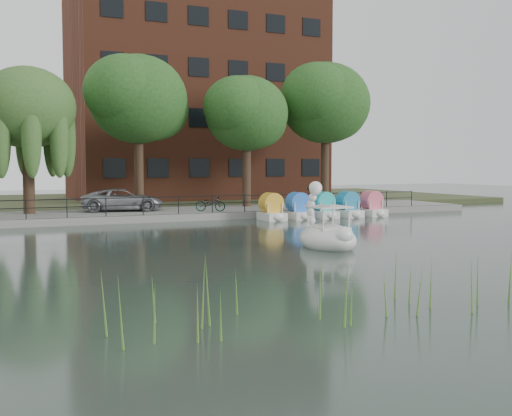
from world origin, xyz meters
TOP-DOWN VIEW (x-y plane):
  - ground_plane at (0.00, 0.00)m, footprint 120.00×120.00m
  - promenade at (0.00, 16.00)m, footprint 40.00×6.00m
  - kerb at (0.00, 13.05)m, footprint 40.00×0.25m
  - land_strip at (0.00, 30.00)m, footprint 60.00×22.00m
  - railing at (0.00, 13.25)m, footprint 32.00×0.05m
  - apartment_building at (7.00, 29.97)m, footprint 20.00×10.07m
  - willow_mid at (-7.50, 17.00)m, footprint 5.32×5.32m
  - broadleaf_center at (-1.00, 18.00)m, footprint 6.00×6.00m
  - broadleaf_right at (6.00, 17.50)m, footprint 5.40×5.40m
  - broadleaf_far at (12.50, 18.50)m, footprint 6.30×6.30m
  - minivan at (-2.36, 16.65)m, footprint 3.31×5.77m
  - bicycle at (2.28, 14.30)m, footprint 1.34×1.80m
  - swan_boat at (1.70, 0.16)m, footprint 1.95×3.10m
  - pedal_boat_row at (8.38, 11.68)m, footprint 7.95×1.70m

SIDE VIEW (x-z plane):
  - ground_plane at x=0.00m, z-range 0.00..0.00m
  - land_strip at x=0.00m, z-range 0.00..0.36m
  - promenade at x=0.00m, z-range 0.00..0.40m
  - kerb at x=0.00m, z-range 0.00..0.40m
  - swan_boat at x=1.70m, z-range -0.70..1.80m
  - pedal_boat_row at x=8.38m, z-range -0.09..1.31m
  - bicycle at x=2.28m, z-range 0.40..1.40m
  - railing at x=0.00m, z-range 0.65..1.65m
  - minivan at x=-2.36m, z-range 0.40..1.92m
  - willow_mid at x=-7.50m, z-range 2.17..10.32m
  - broadleaf_right at x=6.00m, z-range 2.22..10.55m
  - broadleaf_center at x=-1.00m, z-range 2.44..11.69m
  - broadleaf_far at x=12.50m, z-range 2.54..12.25m
  - apartment_building at x=7.00m, z-range 0.36..18.36m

